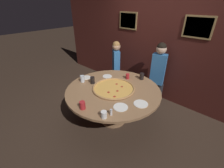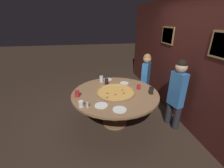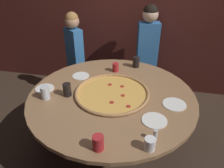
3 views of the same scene
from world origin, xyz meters
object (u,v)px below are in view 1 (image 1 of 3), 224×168
Objects in this scene: white_plate_far_back at (107,76)px; diner_side_left at (158,71)px; giant_pizza at (113,88)px; drink_cup_near_right at (104,115)px; dining_table at (113,94)px; diner_far_left at (116,64)px; white_plate_beside_cup at (141,104)px; white_plate_near_front at (121,107)px; drink_cup_far_right at (142,76)px; condiment_shaker at (111,112)px; drink_cup_near_left at (82,79)px; drink_cup_front_edge at (128,76)px; white_plate_left_side at (86,78)px; drink_cup_by_shaker at (92,80)px; drink_cup_beside_pizza at (82,105)px.

diner_side_left is at bearing 50.05° from white_plate_far_back.
giant_pizza is 0.80m from drink_cup_near_right.
dining_table is 2.21× the size of giant_pizza.
diner_far_left is at bearing 128.83° from giant_pizza.
white_plate_beside_cup is (0.21, 0.62, -0.05)m from drink_cup_near_right.
diner_side_left is (0.28, 1.18, 0.19)m from dining_table.
dining_table is 7.69× the size of white_plate_near_front.
drink_cup_far_right reaches higher than condiment_shaker.
drink_cup_near_left is at bearing 173.55° from white_plate_near_front.
white_plate_left_side is (-0.68, -0.56, -0.05)m from drink_cup_front_edge.
white_plate_far_back and white_plate_near_front have the same top height.
drink_cup_near_right is at bearing 164.80° from diner_far_left.
giant_pizza is at bearing 167.36° from diner_far_left.
drink_cup_near_right is 0.76× the size of drink_cup_by_shaker.
diner_far_left is (-0.11, 1.16, -0.05)m from drink_cup_near_left.
white_plate_beside_cup is 1.28m from diner_side_left.
drink_cup_near_right is at bearing -79.30° from drink_cup_far_right.
drink_cup_far_right is 1.17m from white_plate_left_side.
white_plate_near_front is at bearing -35.26° from white_plate_far_back.
diner_side_left reaches higher than drink_cup_near_right.
drink_cup_near_right is 0.07× the size of diner_side_left.
white_plate_far_back is at bearing 50.00° from white_plate_left_side.
white_plate_near_front is 0.99× the size of white_plate_beside_cup.
dining_table is 16.08× the size of drink_cup_front_edge.
drink_cup_near_right is 1.85m from diner_side_left.
drink_cup_near_left reaches higher than white_plate_beside_cup.
drink_cup_front_edge is (-0.06, 0.51, 0.04)m from giant_pizza.
drink_cup_far_right is 0.96m from diner_far_left.
drink_cup_near_left reaches higher than condiment_shaker.
giant_pizza is 0.76m from drink_cup_beside_pizza.
giant_pizza is 3.93× the size of white_plate_left_side.
diner_far_left is (-1.39, 1.00, 0.01)m from white_plate_beside_cup.
drink_cup_far_right is at bearing 75.68° from giant_pizza.
white_plate_far_back is (0.19, 0.51, -0.06)m from drink_cup_near_left.
drink_cup_near_right is 1.31m from white_plate_far_back.
drink_cup_front_edge reaches higher than white_plate_left_side.
drink_cup_front_edge is at bearing 96.84° from giant_pizza.
diner_far_left is (-1.18, 1.61, -0.03)m from drink_cup_near_right.
drink_cup_beside_pizza reaches higher than giant_pizza.
drink_cup_by_shaker reaches higher than white_plate_left_side.
white_plate_near_front is 0.23m from condiment_shaker.
drink_cup_near_left is 0.68× the size of white_plate_left_side.
drink_cup_beside_pizza is 0.62× the size of white_plate_left_side.
dining_table is 8.67× the size of white_plate_far_back.
white_plate_far_back is 0.15× the size of diner_far_left.
dining_table is at bearing 167.07° from diner_far_left.
white_plate_beside_cup is at bearing -18.23° from white_plate_far_back.
dining_table is 0.57m from white_plate_near_front.
drink_cup_far_right is (0.12, 1.43, 0.01)m from drink_cup_beside_pizza.
drink_cup_beside_pizza is 0.90× the size of drink_cup_by_shaker.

